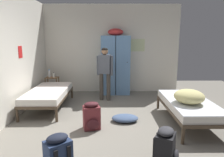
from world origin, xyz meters
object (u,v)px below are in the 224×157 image
shelf_unit (52,84)px  bed_right (188,105)px  water_bottle (49,74)px  bed_left_rear (49,94)px  bedding_heap (189,96)px  locker_bank (115,64)px  backpack_maroon (92,116)px  clothes_pile_denim (125,118)px  lotion_bottle (54,75)px  backpack_navy (58,155)px  person_traveler (105,69)px  backpack_black (166,147)px

shelf_unit → bed_right: 4.13m
water_bottle → bed_left_rear: bearing=-75.5°
bed_left_rear → bedding_heap: size_ratio=3.06×
locker_bank → shelf_unit: (-2.00, -0.18, -0.62)m
shelf_unit → water_bottle: size_ratio=2.28×
locker_bank → backpack_maroon: 2.86m
locker_bank → bed_right: 2.89m
backpack_maroon → clothes_pile_denim: size_ratio=0.96×
lotion_bottle → backpack_navy: (1.06, -3.86, -0.39)m
backpack_navy → locker_bank: bearing=78.0°
clothes_pile_denim → person_traveler: bearing=106.4°
person_traveler → lotion_bottle: 1.71m
lotion_bottle → clothes_pile_denim: (2.07, -2.12, -0.58)m
bed_left_rear → bed_right: 3.37m
lotion_bottle → backpack_black: size_ratio=0.31×
backpack_maroon → backpack_navy: 1.41m
backpack_navy → backpack_black: same height
locker_bank → backpack_navy: locker_bank is taller
water_bottle → lotion_bottle: size_ratio=1.48×
water_bottle → backpack_navy: (1.21, -3.92, -0.43)m
water_bottle → lotion_bottle: (0.15, -0.06, -0.04)m
bedding_heap → lotion_bottle: bedding_heap is taller
person_traveler → backpack_maroon: person_traveler is taller
bed_left_rear → lotion_bottle: size_ratio=11.27×
person_traveler → backpack_black: 3.36m
backpack_maroon → backpack_navy: (-0.33, -1.37, 0.00)m
backpack_navy → bed_right: bearing=35.5°
bed_left_rear → clothes_pile_denim: size_ratio=3.32×
person_traveler → backpack_black: size_ratio=2.75×
shelf_unit → water_bottle: bearing=166.0°
person_traveler → backpack_navy: bearing=-99.3°
bedding_heap → lotion_bottle: 4.09m
shelf_unit → water_bottle: water_bottle is taller
backpack_navy → backpack_black: (1.47, 0.17, 0.00)m
bed_left_rear → person_traveler: (1.42, 0.68, 0.53)m
bed_right → bedding_heap: 0.32m
bed_right → lotion_bottle: size_ratio=11.27×
bed_left_rear → shelf_unit: bearing=101.3°
backpack_maroon → backpack_black: 1.66m
lotion_bottle → clothes_pile_denim: size_ratio=0.29×
shelf_unit → backpack_navy: size_ratio=1.04×
lotion_bottle → shelf_unit: bearing=150.3°
bed_left_rear → backpack_black: (2.35, -2.48, -0.12)m
locker_bank → bed_left_rear: (-1.75, -1.43, -0.59)m
water_bottle → bedding_heap: bearing=-35.1°
bedding_heap → backpack_black: 1.58m
backpack_navy → clothes_pile_denim: size_ratio=0.96×
lotion_bottle → backpack_black: bearing=-55.6°
bed_right → bedding_heap: size_ratio=3.06×
bed_right → bedding_heap: bedding_heap is taller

